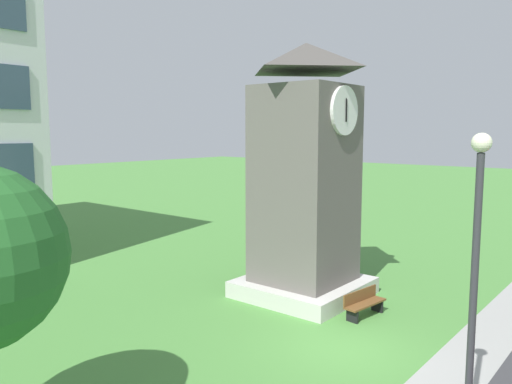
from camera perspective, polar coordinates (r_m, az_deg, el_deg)
The scene contains 5 objects.
ground_plane at distance 15.30m, azimuth 9.97°, elevation -17.09°, with size 160.00×160.00×0.00m, color #4C893D.
kerb_strip at distance 14.23m, azimuth 21.00°, elevation -19.34°, with size 120.00×1.60×0.01m, color #9E9E99.
clock_tower at distance 18.76m, azimuth 5.54°, elevation 0.59°, with size 4.20×4.20×9.36m.
park_bench at distance 17.66m, azimuth 12.11°, elevation -12.20°, with size 1.85×0.72×0.88m.
street_lamp at distance 10.22m, azimuth 23.60°, elevation -7.21°, with size 0.36×0.36×6.16m.
Camera 1 is at (-12.24, -6.78, 6.18)m, focal length 35.28 mm.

